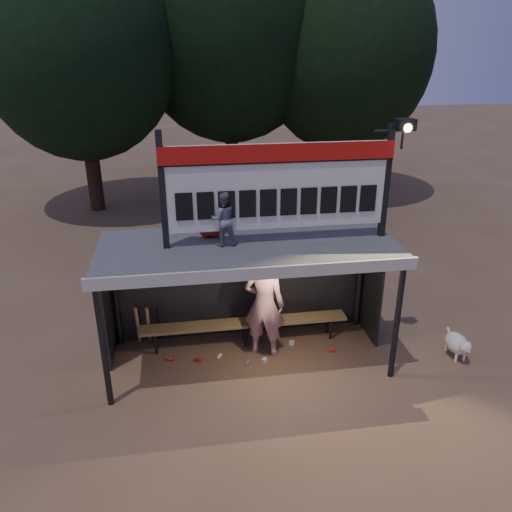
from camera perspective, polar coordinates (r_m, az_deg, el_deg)
The scene contains 13 objects.
ground at distance 9.49m, azimuth -0.83°, elevation -11.65°, with size 80.00×80.00×0.00m, color brown.
player at distance 9.14m, azimuth 0.95°, elevation -5.56°, with size 0.75×0.49×2.05m, color silver.
child_a at distance 8.17m, azimuth -3.76°, elevation 4.27°, with size 0.45×0.35×0.92m, color slate.
child_b at distance 8.57m, azimuth -5.28°, elevation 5.70°, with size 0.53×0.34×1.08m, color #A22019.
dugout_shelter at distance 8.80m, azimuth -1.13°, elevation -0.79°, with size 5.10×2.08×2.32m.
scoreboard_assembly at distance 8.17m, azimuth 2.96°, elevation 8.28°, with size 4.10×0.27×1.99m.
bench at distance 9.71m, azimuth -1.32°, elevation -7.73°, with size 4.00×0.35×0.48m.
tree_left at distance 17.98m, azimuth -19.80°, elevation 22.09°, with size 6.46×6.46×9.27m.
tree_mid at distance 19.37m, azimuth -3.07°, elevation 25.18°, with size 7.22×7.22×10.36m.
tree_right at distance 19.23m, azimuth 10.24°, elevation 21.98°, with size 6.08×6.08×8.72m.
dog at distance 10.11m, azimuth 22.06°, elevation -9.29°, with size 0.36×0.81×0.49m.
bats at distance 9.92m, azimuth -12.21°, elevation -7.63°, with size 0.48×0.33×0.84m.
litter at distance 9.50m, azimuth -0.91°, elevation -11.32°, with size 3.15×0.64×0.08m.
Camera 1 is at (-1.08, -7.74, 5.38)m, focal length 35.00 mm.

